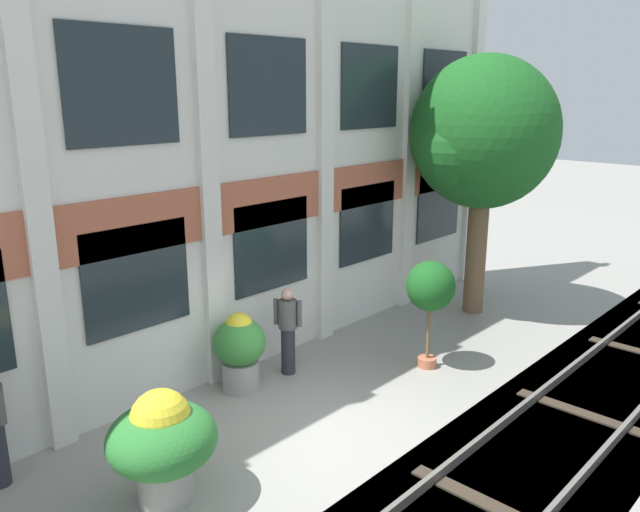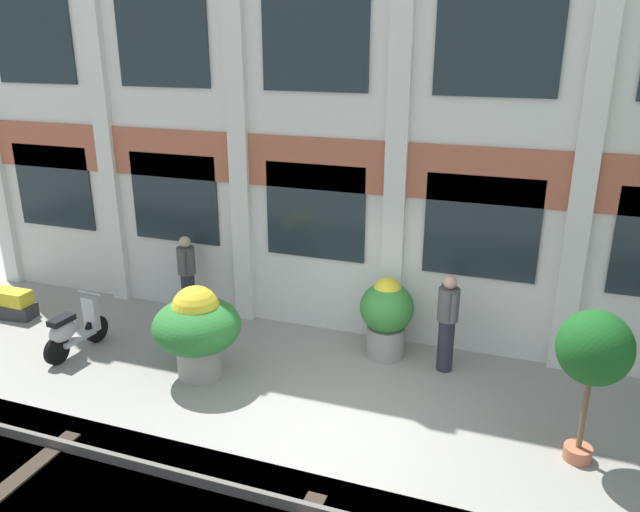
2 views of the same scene
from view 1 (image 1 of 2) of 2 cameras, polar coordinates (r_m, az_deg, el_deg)
name	(u,v)px [view 1 (image 1 of 2)]	position (r m, az deg, el deg)	size (l,w,h in m)	color
ground_plane	(318,430)	(10.02, -0.16, -15.64)	(80.00, 80.00, 0.00)	gray
apartment_facade	(196,139)	(10.77, -11.26, 10.41)	(17.51, 0.64, 8.65)	silver
broadleaf_tree	(484,138)	(14.50, 14.75, 10.41)	(3.42, 3.26, 5.87)	brown
potted_plant_fluted_column	(240,347)	(10.98, -7.35, -8.28)	(0.90, 0.90, 1.42)	gray
potted_plant_low_pan	(431,289)	(11.66, 10.07, -2.95)	(0.91, 0.91, 2.08)	#B76647
potted_plant_ribbed_drum	(162,440)	(8.37, -14.23, -15.99)	(1.39, 1.39, 1.54)	gray
resident_watching_tracks	(288,328)	(11.47, -2.96, -6.61)	(0.34, 0.47, 1.65)	#282833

